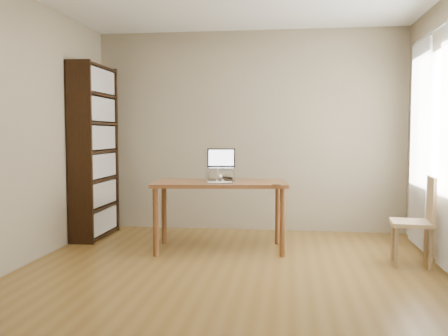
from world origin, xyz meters
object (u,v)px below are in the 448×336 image
(bookshelf, at_px, (95,152))
(laptop, at_px, (222,163))
(keyboard, at_px, (220,183))
(desk, at_px, (220,190))
(cat, at_px, (221,175))
(chair, at_px, (419,218))

(bookshelf, xyz_separation_m, laptop, (1.61, -0.36, -0.11))
(laptop, height_order, keyboard, laptop)
(bookshelf, xyz_separation_m, keyboard, (1.64, -0.72, -0.29))
(bookshelf, bearing_deg, desk, -17.10)
(cat, xyz_separation_m, chair, (1.99, -0.49, -0.35))
(bookshelf, height_order, keyboard, bookshelf)
(cat, relative_size, chair, 0.55)
(bookshelf, distance_m, keyboard, 1.82)
(bookshelf, relative_size, keyboard, 7.40)
(desk, xyz_separation_m, cat, (-0.01, 0.11, 0.16))
(bookshelf, bearing_deg, cat, -13.49)
(bookshelf, relative_size, cat, 4.40)
(laptop, distance_m, cat, 0.13)
(laptop, relative_size, cat, 0.70)
(laptop, xyz_separation_m, cat, (-0.01, -0.02, -0.13))
(laptop, xyz_separation_m, chair, (1.99, -0.51, -0.48))
(laptop, bearing_deg, cat, -111.14)
(desk, relative_size, cat, 3.13)
(bookshelf, relative_size, laptop, 6.33)
(bookshelf, xyz_separation_m, cat, (1.61, -0.39, -0.24))
(chair, bearing_deg, desk, 174.65)
(keyboard, distance_m, chair, 1.98)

